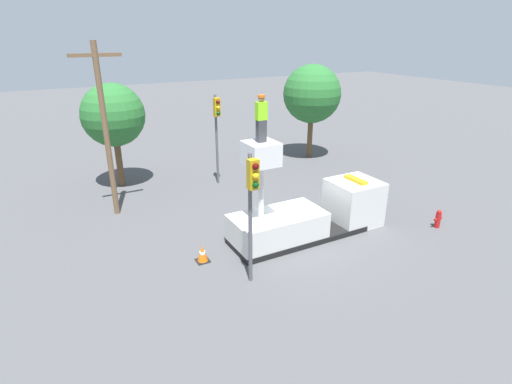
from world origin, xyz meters
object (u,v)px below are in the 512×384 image
Objects in this scene: traffic_light_pole at (252,195)px; utility_pole at (105,127)px; tree_left_bg at (312,94)px; bucket_truck at (309,215)px; traffic_light_across at (217,122)px; traffic_cone_rear at (202,254)px; tree_right_bg at (113,115)px; worker at (261,119)px; fire_hydrant at (438,219)px.

traffic_light_pole is 9.04m from utility_pole.
tree_left_bg is at bearing 47.47° from traffic_light_pole.
utility_pole reaches higher than bucket_truck.
traffic_light_across is 9.30m from traffic_cone_rear.
utility_pole reaches higher than tree_right_bg.
tree_right_bg is at bearing 120.55° from bucket_truck.
bucket_truck is 5.01m from traffic_cone_rear.
traffic_light_pole reaches higher than traffic_cone_rear.
worker reaches higher than fire_hydrant.
utility_pole is (-3.15, 8.42, 0.96)m from traffic_light_pole.
bucket_truck is 0.89× the size of utility_pole.
worker is 0.34× the size of traffic_light_across.
tree_right_bg is (-2.14, 12.34, 0.72)m from traffic_light_pole.
utility_pole reaches higher than fire_hydrant.
fire_hydrant is at bearing -96.81° from tree_left_bg.
fire_hydrant is 0.14× the size of tree_left_bg.
fire_hydrant is (9.51, -0.18, -2.96)m from traffic_light_pole.
utility_pole is at bearing -104.42° from tree_right_bg.
traffic_cone_rear is (-4.03, -7.68, -3.35)m from traffic_light_across.
utility_pole is (-2.09, 6.24, 4.02)m from traffic_cone_rear.
traffic_light_pole is 3.91m from traffic_cone_rear.
worker is 0.30× the size of tree_right_bg.
worker is 10.96m from tree_right_bg.
utility_pole is (-1.01, -3.91, 0.24)m from tree_right_bg.
worker is 2.57× the size of traffic_cone_rear.
tree_left_bg reaches higher than traffic_light_across.
tree_right_bg is at bearing 154.22° from traffic_light_across.
worker is 8.12m from traffic_light_across.
tree_left_bg is (9.48, 9.88, -0.95)m from worker.
tree_left_bg is (7.98, 2.09, 0.76)m from traffic_light_across.
tree_left_bg reaches higher than bucket_truck.
traffic_light_across is 6.33m from utility_pole.
worker reaches higher than bucket_truck.
traffic_light_across is 0.81× the size of tree_left_bg.
worker is 0.37× the size of traffic_light_pole.
worker is at bearing 180.00° from bucket_truck.
traffic_light_across is at bearing 123.02° from fire_hydrant.
fire_hydrant is at bearing -12.64° from traffic_cone_rear.
worker reaches higher than traffic_light_across.
traffic_cone_rear is at bearing -71.44° from utility_pole.
traffic_light_across reaches higher than traffic_cone_rear.
fire_hydrant is 17.50m from tree_right_bg.
tree_left_bg is 13.11m from tree_right_bg.
traffic_light_across is at bearing 62.27° from traffic_cone_rear.
traffic_light_pole is at bearing -80.16° from tree_right_bg.
bucket_truck is 8.22× the size of fire_hydrant.
tree_left_bg is at bearing 39.10° from traffic_cone_rear.
traffic_light_pole is 0.81× the size of tree_right_bg.
bucket_truck is 12.63m from tree_left_bg.
utility_pole is at bearing 108.56° from traffic_cone_rear.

